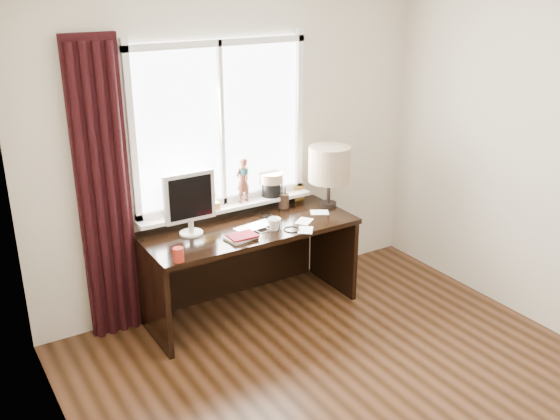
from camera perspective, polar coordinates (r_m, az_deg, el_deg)
floor at (r=4.19m, az=10.11°, el=-18.13°), size 3.50×4.00×0.00m
wall_back at (r=5.09m, az=-3.99°, el=5.85°), size 3.50×0.00×2.60m
wall_left at (r=2.75m, az=-16.89°, el=-8.82°), size 0.00×4.00×2.60m
laptop at (r=4.86m, az=-2.33°, el=-1.56°), size 0.35×0.25×0.03m
mug at (r=4.81m, az=-0.53°, el=-1.26°), size 0.13×0.13×0.10m
red_cup at (r=4.36m, az=-9.27°, el=-4.06°), size 0.08×0.08×0.10m
window at (r=4.98m, az=-5.23°, el=5.53°), size 1.52×0.20×1.40m
curtain at (r=4.66m, az=-15.76°, el=1.28°), size 0.38×0.09×2.25m
desk at (r=5.08m, az=-3.31°, el=-3.67°), size 1.70×0.70×0.75m
monitor at (r=4.70m, az=-8.26°, el=0.93°), size 0.40×0.18×0.49m
notebook_stack at (r=4.68m, az=-3.54°, el=-2.47°), size 0.24×0.19×0.03m
brush_holder at (r=5.26m, az=0.33°, el=0.85°), size 0.09×0.09×0.25m
icon_frame at (r=5.44m, az=1.80°, el=1.56°), size 0.10×0.02×0.13m
table_lamp at (r=5.23m, az=4.54°, el=4.14°), size 0.35×0.35×0.52m
loose_papers at (r=5.01m, az=2.75°, el=-1.00°), size 0.49×0.43×0.00m
desk_cables at (r=4.98m, az=-0.22°, el=-1.07°), size 0.17×0.51×0.01m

